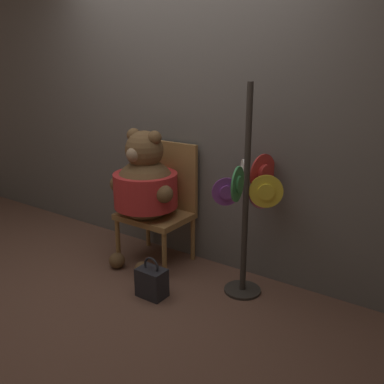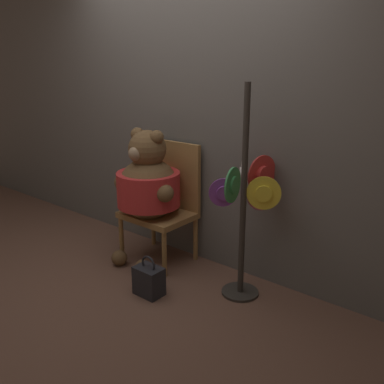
{
  "view_description": "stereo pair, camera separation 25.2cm",
  "coord_description": "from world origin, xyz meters",
  "px_view_note": "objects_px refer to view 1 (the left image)",
  "views": [
    {
      "loc": [
        2.09,
        -2.26,
        1.7
      ],
      "look_at": [
        0.29,
        0.33,
        0.72
      ],
      "focal_mm": 40.0,
      "sensor_mm": 36.0,
      "label": 1
    },
    {
      "loc": [
        2.3,
        -2.11,
        1.7
      ],
      "look_at": [
        0.29,
        0.33,
        0.72
      ],
      "focal_mm": 40.0,
      "sensor_mm": 36.0,
      "label": 2
    }
  ],
  "objects_px": {
    "handbag_on_ground": "(152,282)",
    "chair": "(161,200)",
    "hat_display_rack": "(250,200)",
    "teddy_bear": "(145,186)"
  },
  "relations": [
    {
      "from": "handbag_on_ground",
      "to": "chair",
      "type": "bearing_deg",
      "value": 122.04
    },
    {
      "from": "hat_display_rack",
      "to": "handbag_on_ground",
      "type": "height_order",
      "value": "hat_display_rack"
    },
    {
      "from": "hat_display_rack",
      "to": "handbag_on_ground",
      "type": "bearing_deg",
      "value": -138.28
    },
    {
      "from": "hat_display_rack",
      "to": "handbag_on_ground",
      "type": "distance_m",
      "value": 0.95
    },
    {
      "from": "hat_display_rack",
      "to": "handbag_on_ground",
      "type": "relative_size",
      "value": 4.93
    },
    {
      "from": "chair",
      "to": "teddy_bear",
      "type": "relative_size",
      "value": 0.88
    },
    {
      "from": "teddy_bear",
      "to": "handbag_on_ground",
      "type": "bearing_deg",
      "value": -45.97
    },
    {
      "from": "hat_display_rack",
      "to": "chair",
      "type": "bearing_deg",
      "value": 174.06
    },
    {
      "from": "teddy_bear",
      "to": "handbag_on_ground",
      "type": "relative_size",
      "value": 3.68
    },
    {
      "from": "chair",
      "to": "teddy_bear",
      "type": "height_order",
      "value": "teddy_bear"
    }
  ]
}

